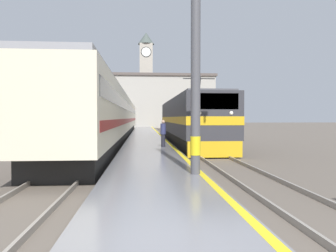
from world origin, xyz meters
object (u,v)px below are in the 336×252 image
object	(u,v)px
person_on_platform	(163,133)
clock_tower	(146,77)
passenger_train	(117,116)
locomotive_train	(188,120)
catenary_mast	(197,49)

from	to	relation	value
person_on_platform	clock_tower	distance (m)	59.85
passenger_train	clock_tower	distance (m)	45.04
locomotive_train	passenger_train	xyz separation A→B (m)	(-6.28, 9.70, 0.36)
locomotive_train	person_on_platform	bearing A→B (deg)	-113.44
locomotive_train	person_on_platform	xyz separation A→B (m)	(-2.31, -5.34, -0.71)
person_on_platform	passenger_train	bearing A→B (deg)	104.77
locomotive_train	passenger_train	distance (m)	11.56
passenger_train	catenary_mast	xyz separation A→B (m)	(4.41, -24.70, 2.03)
clock_tower	person_on_platform	bearing A→B (deg)	-89.72
person_on_platform	clock_tower	bearing A→B (deg)	90.28
catenary_mast	passenger_train	bearing A→B (deg)	100.13
passenger_train	clock_tower	size ratio (longest dim) A/B	2.32
passenger_train	person_on_platform	xyz separation A→B (m)	(3.97, -15.04, -1.07)
passenger_train	catenary_mast	size ratio (longest dim) A/B	6.40
catenary_mast	person_on_platform	xyz separation A→B (m)	(-0.45, 9.66, -3.10)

